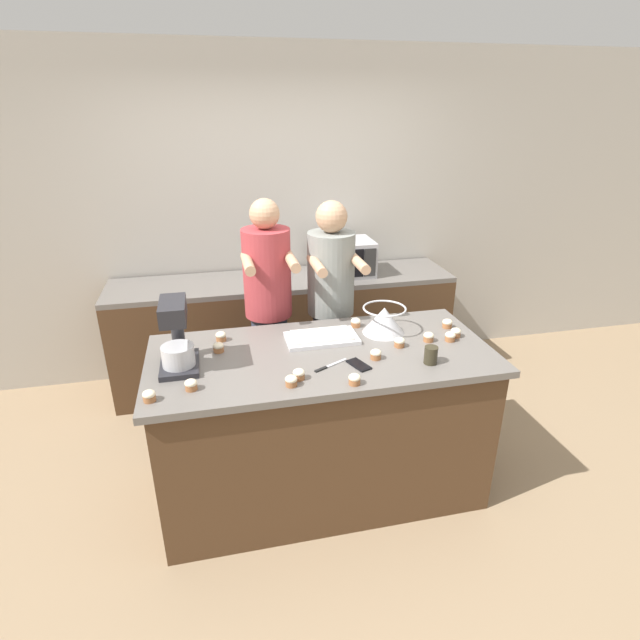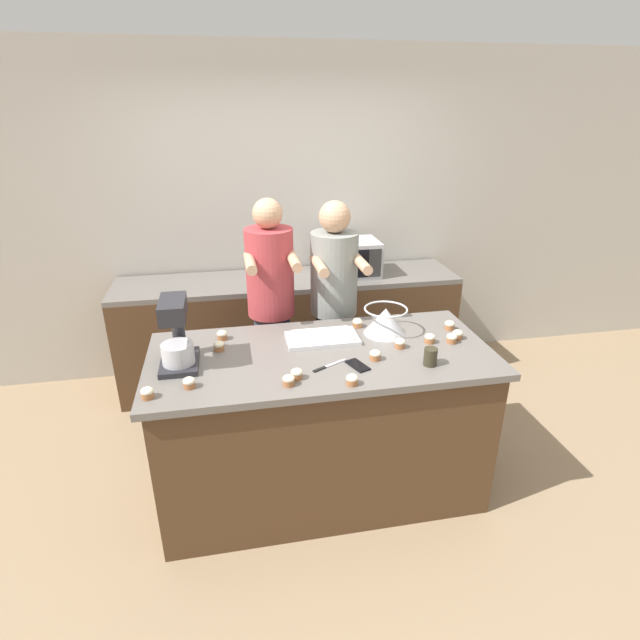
{
  "view_description": "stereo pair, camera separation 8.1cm",
  "coord_description": "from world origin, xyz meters",
  "px_view_note": "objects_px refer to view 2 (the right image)",
  "views": [
    {
      "loc": [
        -0.57,
        -2.45,
        2.25
      ],
      "look_at": [
        0.0,
        0.04,
        1.14
      ],
      "focal_mm": 28.0,
      "sensor_mm": 36.0,
      "label": 1
    },
    {
      "loc": [
        -0.49,
        -2.47,
        2.25
      ],
      "look_at": [
        0.0,
        0.04,
        1.14
      ],
      "focal_mm": 28.0,
      "sensor_mm": 36.0,
      "label": 2
    }
  ],
  "objects_px": {
    "cupcake_0": "(400,343)",
    "cupcake_4": "(357,323)",
    "person_right": "(334,315)",
    "stand_mixer": "(177,337)",
    "drinking_glass": "(430,357)",
    "cupcake_8": "(297,374)",
    "cupcake_9": "(452,338)",
    "baking_tray": "(322,337)",
    "cupcake_10": "(219,346)",
    "person_left": "(272,318)",
    "mixing_bowl": "(385,320)",
    "cupcake_3": "(189,383)",
    "cupcake_11": "(352,380)",
    "microwave_oven": "(349,258)",
    "cupcake_7": "(289,380)",
    "cupcake_1": "(375,355)",
    "cupcake_2": "(147,393)",
    "cupcake_6": "(222,335)",
    "knife": "(328,366)",
    "cupcake_13": "(430,338)",
    "cupcake_12": "(450,325)",
    "cell_phone": "(358,365)",
    "cupcake_5": "(458,334)"
  },
  "relations": [
    {
      "from": "baking_tray",
      "to": "cupcake_10",
      "type": "bearing_deg",
      "value": -178.16
    },
    {
      "from": "drinking_glass",
      "to": "cupcake_0",
      "type": "relative_size",
      "value": 1.58
    },
    {
      "from": "cupcake_3",
      "to": "cupcake_9",
      "type": "height_order",
      "value": "same"
    },
    {
      "from": "cupcake_0",
      "to": "cupcake_9",
      "type": "xyz_separation_m",
      "value": [
        0.32,
        0.01,
        0.0
      ]
    },
    {
      "from": "person_right",
      "to": "drinking_glass",
      "type": "bearing_deg",
      "value": -70.4
    },
    {
      "from": "person_right",
      "to": "cell_phone",
      "type": "height_order",
      "value": "person_right"
    },
    {
      "from": "cupcake_11",
      "to": "cupcake_9",
      "type": "bearing_deg",
      "value": 27.0
    },
    {
      "from": "cupcake_1",
      "to": "cupcake_3",
      "type": "distance_m",
      "value": 0.99
    },
    {
      "from": "cupcake_8",
      "to": "cupcake_10",
      "type": "bearing_deg",
      "value": 134.08
    },
    {
      "from": "cupcake_12",
      "to": "cupcake_13",
      "type": "distance_m",
      "value": 0.25
    },
    {
      "from": "cupcake_4",
      "to": "cupcake_11",
      "type": "height_order",
      "value": "same"
    },
    {
      "from": "mixing_bowl",
      "to": "cupcake_2",
      "type": "relative_size",
      "value": 4.32
    },
    {
      "from": "baking_tray",
      "to": "knife",
      "type": "bearing_deg",
      "value": -96.34
    },
    {
      "from": "person_left",
      "to": "microwave_oven",
      "type": "distance_m",
      "value": 1.05
    },
    {
      "from": "mixing_bowl",
      "to": "cupcake_12",
      "type": "relative_size",
      "value": 4.32
    },
    {
      "from": "cupcake_2",
      "to": "cupcake_9",
      "type": "distance_m",
      "value": 1.71
    },
    {
      "from": "cupcake_2",
      "to": "cupcake_7",
      "type": "relative_size",
      "value": 1.0
    },
    {
      "from": "cupcake_9",
      "to": "cupcake_10",
      "type": "bearing_deg",
      "value": 173.28
    },
    {
      "from": "mixing_bowl",
      "to": "person_right",
      "type": "bearing_deg",
      "value": 113.68
    },
    {
      "from": "baking_tray",
      "to": "cupcake_0",
      "type": "relative_size",
      "value": 6.93
    },
    {
      "from": "cupcake_0",
      "to": "cupcake_4",
      "type": "distance_m",
      "value": 0.37
    },
    {
      "from": "baking_tray",
      "to": "cupcake_8",
      "type": "relative_size",
      "value": 6.93
    },
    {
      "from": "cupcake_7",
      "to": "knife",
      "type": "bearing_deg",
      "value": 33.17
    },
    {
      "from": "cupcake_9",
      "to": "cupcake_7",
      "type": "bearing_deg",
      "value": -163.43
    },
    {
      "from": "baking_tray",
      "to": "cupcake_0",
      "type": "height_order",
      "value": "cupcake_0"
    },
    {
      "from": "stand_mixer",
      "to": "cupcake_8",
      "type": "distance_m",
      "value": 0.67
    },
    {
      "from": "cupcake_2",
      "to": "cupcake_4",
      "type": "height_order",
      "value": "same"
    },
    {
      "from": "cupcake_4",
      "to": "cupcake_13",
      "type": "relative_size",
      "value": 1.0
    },
    {
      "from": "person_left",
      "to": "cupcake_11",
      "type": "xyz_separation_m",
      "value": [
        0.3,
        -1.04,
        0.08
      ]
    },
    {
      "from": "cupcake_6",
      "to": "drinking_glass",
      "type": "bearing_deg",
      "value": -26.07
    },
    {
      "from": "person_left",
      "to": "mixing_bowl",
      "type": "relative_size",
      "value": 6.47
    },
    {
      "from": "cupcake_1",
      "to": "cupcake_9",
      "type": "relative_size",
      "value": 1.0
    },
    {
      "from": "cupcake_3",
      "to": "cupcake_7",
      "type": "relative_size",
      "value": 1.0
    },
    {
      "from": "drinking_glass",
      "to": "mixing_bowl",
      "type": "bearing_deg",
      "value": 104.78
    },
    {
      "from": "mixing_bowl",
      "to": "cupcake_10",
      "type": "distance_m",
      "value": 1.0
    },
    {
      "from": "person_left",
      "to": "cupcake_5",
      "type": "height_order",
      "value": "person_left"
    },
    {
      "from": "drinking_glass",
      "to": "cupcake_7",
      "type": "xyz_separation_m",
      "value": [
        -0.77,
        -0.07,
        -0.02
      ]
    },
    {
      "from": "person_right",
      "to": "stand_mixer",
      "type": "xyz_separation_m",
      "value": [
        -0.99,
        -0.66,
        0.23
      ]
    },
    {
      "from": "microwave_oven",
      "to": "cupcake_0",
      "type": "bearing_deg",
      "value": -92.04
    },
    {
      "from": "cupcake_1",
      "to": "knife",
      "type": "bearing_deg",
      "value": -173.72
    },
    {
      "from": "cupcake_1",
      "to": "cupcake_4",
      "type": "xyz_separation_m",
      "value": [
        0.02,
        0.44,
        0.0
      ]
    },
    {
      "from": "drinking_glass",
      "to": "cupcake_8",
      "type": "height_order",
      "value": "drinking_glass"
    },
    {
      "from": "baking_tray",
      "to": "cupcake_12",
      "type": "height_order",
      "value": "cupcake_12"
    },
    {
      "from": "microwave_oven",
      "to": "cupcake_3",
      "type": "bearing_deg",
      "value": -126.38
    },
    {
      "from": "baking_tray",
      "to": "cupcake_8",
      "type": "height_order",
      "value": "cupcake_8"
    },
    {
      "from": "cupcake_0",
      "to": "cupcake_12",
      "type": "relative_size",
      "value": 1.0
    },
    {
      "from": "person_left",
      "to": "drinking_glass",
      "type": "bearing_deg",
      "value": -50.42
    },
    {
      "from": "stand_mixer",
      "to": "cupcake_4",
      "type": "bearing_deg",
      "value": 15.55
    },
    {
      "from": "microwave_oven",
      "to": "cupcake_11",
      "type": "height_order",
      "value": "microwave_oven"
    },
    {
      "from": "person_left",
      "to": "cupcake_1",
      "type": "bearing_deg",
      "value": -58.84
    }
  ]
}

